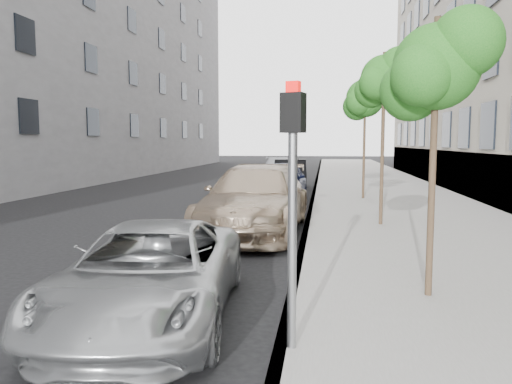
% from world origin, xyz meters
% --- Properties ---
extents(ground, '(160.00, 160.00, 0.00)m').
position_xyz_m(ground, '(0.00, 0.00, 0.00)').
color(ground, black).
rests_on(ground, ground).
extents(sidewalk, '(6.40, 72.00, 0.14)m').
position_xyz_m(sidewalk, '(4.30, 24.00, 0.07)').
color(sidewalk, gray).
rests_on(sidewalk, ground).
extents(curb, '(0.15, 72.00, 0.14)m').
position_xyz_m(curb, '(1.18, 24.00, 0.07)').
color(curb, '#9E9B93').
rests_on(curb, ground).
extents(tree_near, '(1.60, 1.40, 4.14)m').
position_xyz_m(tree_near, '(3.23, 1.50, 3.48)').
color(tree_near, '#38281C').
rests_on(tree_near, sidewalk).
extents(tree_mid, '(1.63, 1.43, 4.79)m').
position_xyz_m(tree_mid, '(3.23, 8.00, 4.12)').
color(tree_mid, '#38281C').
rests_on(tree_mid, sidewalk).
extents(tree_far, '(1.83, 1.63, 4.92)m').
position_xyz_m(tree_far, '(3.23, 14.50, 4.15)').
color(tree_far, '#38281C').
rests_on(tree_far, sidewalk).
extents(signal_pole, '(0.28, 0.24, 2.92)m').
position_xyz_m(signal_pole, '(1.30, -0.69, 1.97)').
color(signal_pole, '#939699').
rests_on(signal_pole, sidewalk).
extents(minivan, '(2.59, 4.86, 1.30)m').
position_xyz_m(minivan, '(-0.67, 0.28, 0.65)').
color(minivan, '#9DA0A1').
rests_on(minivan, ground).
extents(suv, '(2.71, 6.20, 1.77)m').
position_xyz_m(suv, '(-0.18, 7.05, 0.89)').
color(suv, tan).
rests_on(suv, ground).
extents(sedan_blue, '(1.97, 4.86, 1.65)m').
position_xyz_m(sedan_blue, '(-0.10, 14.01, 0.83)').
color(sedan_blue, '#0F1533').
rests_on(sedan_blue, ground).
extents(sedan_black, '(1.87, 4.68, 1.52)m').
position_xyz_m(sedan_black, '(-0.10, 19.33, 0.76)').
color(sedan_black, black).
rests_on(sedan_black, ground).
extents(sedan_rear, '(2.40, 5.10, 1.44)m').
position_xyz_m(sedan_rear, '(-1.29, 25.30, 0.72)').
color(sedan_rear, '#989AA0').
rests_on(sedan_rear, ground).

